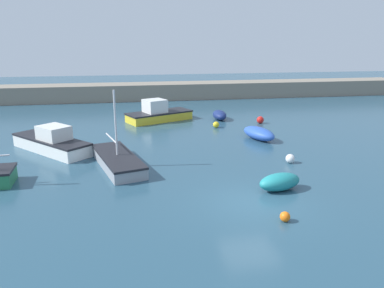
# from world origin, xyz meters

# --- Properties ---
(ground_plane) EXTENTS (120.00, 120.00, 0.20)m
(ground_plane) POSITION_xyz_m (0.00, 0.00, -0.10)
(ground_plane) COLOR #284C60
(harbor_breakwater) EXTENTS (57.37, 3.58, 1.84)m
(harbor_breakwater) POSITION_xyz_m (0.00, 29.60, 0.92)
(harbor_breakwater) COLOR gray
(harbor_breakwater) RESTS_ON ground_plane
(open_tender_yellow) EXTENTS (2.23, 3.31, 0.87)m
(open_tender_yellow) POSITION_xyz_m (3.92, 10.13, 0.44)
(open_tender_yellow) COLOR #2D56B7
(open_tender_yellow) RESTS_ON ground_plane
(motorboat_with_cabin) EXTENTS (6.03, 4.32, 1.88)m
(motorboat_with_cabin) POSITION_xyz_m (-2.59, 17.54, 0.63)
(motorboat_with_cabin) COLOR yellow
(motorboat_with_cabin) RESTS_ON ground_plane
(dinghy_near_pier) EXTENTS (1.19, 2.35, 0.81)m
(dinghy_near_pier) POSITION_xyz_m (2.79, 17.12, 0.40)
(dinghy_near_pier) COLOR navy
(dinghy_near_pier) RESTS_ON ground_plane
(cabin_cruiser_white) EXTENTS (5.52, 5.81, 1.71)m
(cabin_cruiser_white) POSITION_xyz_m (-9.98, 9.55, 0.61)
(cabin_cruiser_white) COLOR white
(cabin_cruiser_white) RESTS_ON ground_plane
(fishing_dinghy_green) EXTENTS (2.34, 1.50, 0.83)m
(fishing_dinghy_green) POSITION_xyz_m (1.77, 1.15, 0.41)
(fishing_dinghy_green) COLOR teal
(fishing_dinghy_green) RESTS_ON ground_plane
(sailboat_twin_hulled) EXTENTS (3.21, 5.82, 4.30)m
(sailboat_twin_hulled) POSITION_xyz_m (-5.83, 5.87, 0.37)
(sailboat_twin_hulled) COLOR gray
(sailboat_twin_hulled) RESTS_ON ground_plane
(mooring_buoy_yellow) EXTENTS (0.50, 0.50, 0.50)m
(mooring_buoy_yellow) POSITION_xyz_m (1.77, 14.12, 0.25)
(mooring_buoy_yellow) COLOR yellow
(mooring_buoy_yellow) RESTS_ON ground_plane
(mooring_buoy_red) EXTENTS (0.60, 0.60, 0.60)m
(mooring_buoy_red) POSITION_xyz_m (5.80, 15.02, 0.30)
(mooring_buoy_red) COLOR red
(mooring_buoy_red) RESTS_ON ground_plane
(mooring_buoy_white) EXTENTS (0.52, 0.52, 0.52)m
(mooring_buoy_white) POSITION_xyz_m (3.94, 4.82, 0.26)
(mooring_buoy_white) COLOR white
(mooring_buoy_white) RESTS_ON ground_plane
(mooring_buoy_orange) EXTENTS (0.41, 0.41, 0.41)m
(mooring_buoy_orange) POSITION_xyz_m (0.75, -1.87, 0.20)
(mooring_buoy_orange) COLOR orange
(mooring_buoy_orange) RESTS_ON ground_plane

